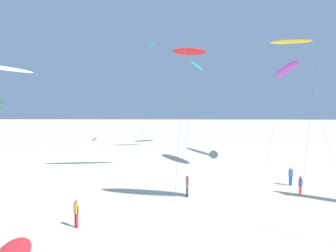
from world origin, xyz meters
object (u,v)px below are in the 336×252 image
(person_mid_field, at_px, (291,175))
(flying_kite_0, at_px, (197,66))
(flying_kite_5, at_px, (151,47))
(person_near_left, at_px, (300,185))
(flying_kite_8, at_px, (289,42))
(flying_kite_2, at_px, (286,70))
(person_near_right, at_px, (76,212))
(flying_kite_4, at_px, (189,52))
(person_foreground_walker, at_px, (187,185))

(person_mid_field, bearing_deg, flying_kite_0, 103.19)
(flying_kite_5, height_order, person_near_left, flying_kite_5)
(flying_kite_5, bearing_deg, flying_kite_8, -40.16)
(flying_kite_2, relative_size, flying_kite_8, 0.78)
(person_near_right, bearing_deg, flying_kite_8, 49.87)
(person_near_right, distance_m, person_mid_field, 18.92)
(flying_kite_8, distance_m, person_near_left, 22.27)
(flying_kite_5, distance_m, person_mid_field, 36.21)
(flying_kite_2, height_order, flying_kite_5, flying_kite_5)
(flying_kite_4, distance_m, person_foreground_walker, 28.66)
(flying_kite_4, height_order, person_near_right, flying_kite_4)
(flying_kite_8, height_order, person_near_right, flying_kite_8)
(flying_kite_8, xyz_separation_m, person_foreground_walker, (-13.22, -17.07, -14.04))
(flying_kite_5, relative_size, person_near_left, 11.20)
(flying_kite_2, bearing_deg, flying_kite_0, 122.30)
(flying_kite_2, distance_m, flying_kite_5, 25.02)
(flying_kite_2, height_order, flying_kite_8, flying_kite_8)
(flying_kite_0, xyz_separation_m, flying_kite_8, (10.62, -15.06, 1.25))
(flying_kite_2, height_order, person_mid_field, flying_kite_2)
(person_foreground_walker, bearing_deg, flying_kite_5, 99.27)
(flying_kite_5, bearing_deg, flying_kite_0, -4.40)
(flying_kite_2, xyz_separation_m, flying_kite_8, (0.61, 0.78, 3.57))
(flying_kite_5, height_order, flying_kite_8, flying_kite_5)
(flying_kite_2, relative_size, person_mid_field, 7.53)
(person_near_left, distance_m, person_mid_field, 3.48)
(flying_kite_0, distance_m, flying_kite_8, 18.47)
(flying_kite_5, xyz_separation_m, flying_kite_8, (18.57, -15.67, -2.18))
(flying_kite_8, relative_size, person_near_right, 9.69)
(person_mid_field, bearing_deg, person_foreground_walker, -157.42)
(person_near_left, bearing_deg, person_mid_field, 82.75)
(person_foreground_walker, bearing_deg, person_near_right, -135.66)
(person_mid_field, bearing_deg, person_near_right, -146.96)
(flying_kite_0, height_order, person_near_left, flying_kite_0)
(flying_kite_0, relative_size, flying_kite_8, 0.93)
(flying_kite_8, bearing_deg, person_foreground_walker, -127.77)
(flying_kite_2, distance_m, person_near_right, 31.60)
(flying_kite_0, height_order, person_near_right, flying_kite_0)
(person_near_right, bearing_deg, flying_kite_0, 76.56)
(flying_kite_4, xyz_separation_m, person_mid_field, (8.20, -21.08, -14.13))
(flying_kite_5, height_order, person_near_right, flying_kite_5)
(flying_kite_8, height_order, person_mid_field, flying_kite_8)
(person_foreground_walker, height_order, person_near_right, person_foreground_walker)
(flying_kite_0, relative_size, person_near_right, 8.99)
(flying_kite_5, distance_m, flying_kite_8, 24.39)
(person_near_left, xyz_separation_m, person_mid_field, (0.44, 3.45, 0.02))
(flying_kite_4, height_order, flying_kite_5, flying_kite_5)
(flying_kite_4, xyz_separation_m, flying_kite_8, (12.20, -7.85, -0.08))
(flying_kite_4, xyz_separation_m, person_near_left, (7.76, -24.53, -14.15))
(person_near_right, bearing_deg, flying_kite_2, 49.80)
(flying_kite_8, height_order, person_foreground_walker, flying_kite_8)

